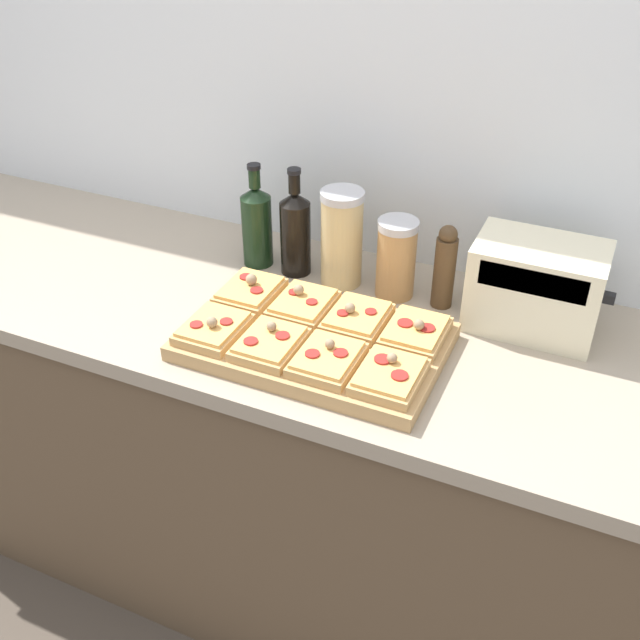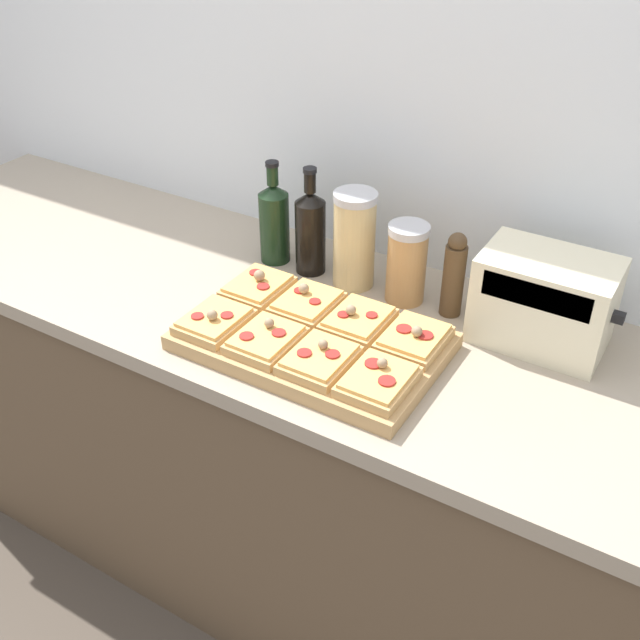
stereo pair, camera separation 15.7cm
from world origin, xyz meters
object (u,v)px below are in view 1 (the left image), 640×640
at_px(olive_oil_bottle, 257,224).
at_px(toaster_oven, 536,287).
at_px(grain_jar_tall, 342,238).
at_px(grain_jar_short, 396,258).
at_px(wine_bottle, 295,231).
at_px(cutting_board, 314,342).
at_px(pepper_mill, 445,267).

distance_m(olive_oil_bottle, toaster_oven, 0.67).
bearing_deg(grain_jar_tall, toaster_oven, -0.11).
xyz_separation_m(olive_oil_bottle, grain_jar_short, (0.36, -0.00, -0.01)).
relative_size(olive_oil_bottle, grain_jar_short, 1.38).
bearing_deg(olive_oil_bottle, grain_jar_short, -0.00).
height_order(olive_oil_bottle, wine_bottle, wine_bottle).
bearing_deg(cutting_board, grain_jar_tall, 101.18).
height_order(olive_oil_bottle, grain_jar_tall, olive_oil_bottle).
bearing_deg(pepper_mill, toaster_oven, -0.24).
height_order(cutting_board, wine_bottle, wine_bottle).
bearing_deg(olive_oil_bottle, wine_bottle, -0.00).
height_order(olive_oil_bottle, toaster_oven, olive_oil_bottle).
bearing_deg(cutting_board, wine_bottle, 122.43).
relative_size(cutting_board, pepper_mill, 2.67).
bearing_deg(toaster_oven, olive_oil_bottle, 179.93).
height_order(wine_bottle, pepper_mill, wine_bottle).
relative_size(grain_jar_tall, grain_jar_short, 1.24).
bearing_deg(grain_jar_short, grain_jar_tall, 180.00).
height_order(grain_jar_short, toaster_oven, toaster_oven).
bearing_deg(wine_bottle, toaster_oven, -0.08).
height_order(wine_bottle, grain_jar_short, wine_bottle).
bearing_deg(toaster_oven, wine_bottle, 179.92).
xyz_separation_m(grain_jar_tall, pepper_mill, (0.25, 0.00, -0.02)).
distance_m(wine_bottle, grain_jar_short, 0.26).
bearing_deg(cutting_board, olive_oil_bottle, 135.46).
relative_size(pepper_mill, toaster_oven, 0.68).
xyz_separation_m(cutting_board, wine_bottle, (-0.17, 0.27, 0.09)).
distance_m(cutting_board, wine_bottle, 0.34).
height_order(cutting_board, pepper_mill, pepper_mill).
bearing_deg(olive_oil_bottle, grain_jar_tall, -0.00).
bearing_deg(olive_oil_bottle, pepper_mill, -0.00).
distance_m(wine_bottle, grain_jar_tall, 0.12).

